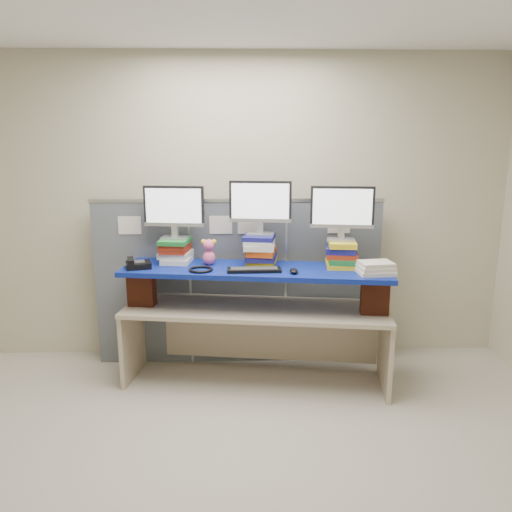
{
  "coord_description": "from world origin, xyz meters",
  "views": [
    {
      "loc": [
        0.05,
        -2.6,
        2.02
      ],
      "look_at": [
        0.15,
        1.36,
        1.11
      ],
      "focal_mm": 35.0,
      "sensor_mm": 36.0,
      "label": 1
    }
  ],
  "objects_px": {
    "desk": "(256,322)",
    "blue_board": "(256,270)",
    "monitor_right": "(342,210)",
    "keyboard": "(254,270)",
    "monitor_center": "(260,204)",
    "monitor_left": "(174,209)",
    "desk_phone": "(137,264)"
  },
  "relations": [
    {
      "from": "desk",
      "to": "blue_board",
      "type": "relative_size",
      "value": 1.03
    },
    {
      "from": "monitor_right",
      "to": "keyboard",
      "type": "relative_size",
      "value": 1.18
    },
    {
      "from": "blue_board",
      "to": "monitor_center",
      "type": "relative_size",
      "value": 4.28
    },
    {
      "from": "desk",
      "to": "keyboard",
      "type": "bearing_deg",
      "value": -91.53
    },
    {
      "from": "desk",
      "to": "monitor_left",
      "type": "relative_size",
      "value": 4.42
    },
    {
      "from": "blue_board",
      "to": "keyboard",
      "type": "distance_m",
      "value": 0.12
    },
    {
      "from": "monitor_left",
      "to": "keyboard",
      "type": "relative_size",
      "value": 1.18
    },
    {
      "from": "desk",
      "to": "monitor_center",
      "type": "xyz_separation_m",
      "value": [
        0.04,
        0.11,
        0.98
      ]
    },
    {
      "from": "monitor_center",
      "to": "keyboard",
      "type": "distance_m",
      "value": 0.55
    },
    {
      "from": "monitor_center",
      "to": "monitor_right",
      "type": "relative_size",
      "value": 1.0
    },
    {
      "from": "blue_board",
      "to": "desk_phone",
      "type": "relative_size",
      "value": 9.26
    },
    {
      "from": "monitor_center",
      "to": "keyboard",
      "type": "xyz_separation_m",
      "value": [
        -0.06,
        -0.23,
        -0.49
      ]
    },
    {
      "from": "blue_board",
      "to": "desk_phone",
      "type": "bearing_deg",
      "value": -173.61
    },
    {
      "from": "monitor_right",
      "to": "desk",
      "type": "bearing_deg",
      "value": -170.22
    },
    {
      "from": "blue_board",
      "to": "monitor_left",
      "type": "bearing_deg",
      "value": 170.45
    },
    {
      "from": "keyboard",
      "to": "desk_phone",
      "type": "relative_size",
      "value": 1.83
    },
    {
      "from": "keyboard",
      "to": "monitor_center",
      "type": "bearing_deg",
      "value": 73.89
    },
    {
      "from": "blue_board",
      "to": "monitor_left",
      "type": "xyz_separation_m",
      "value": [
        -0.68,
        0.21,
        0.48
      ]
    },
    {
      "from": "blue_board",
      "to": "desk",
      "type": "bearing_deg",
      "value": 90.64
    },
    {
      "from": "desk",
      "to": "desk_phone",
      "type": "relative_size",
      "value": 9.55
    },
    {
      "from": "blue_board",
      "to": "monitor_left",
      "type": "relative_size",
      "value": 4.28
    },
    {
      "from": "monitor_right",
      "to": "desk_phone",
      "type": "xyz_separation_m",
      "value": [
        -1.67,
        -0.0,
        -0.44
      ]
    },
    {
      "from": "desk",
      "to": "desk_phone",
      "type": "bearing_deg",
      "value": -173.61
    },
    {
      "from": "desk",
      "to": "blue_board",
      "type": "distance_m",
      "value": 0.45
    },
    {
      "from": "monitor_right",
      "to": "monitor_center",
      "type": "bearing_deg",
      "value": -180.0
    },
    {
      "from": "monitor_right",
      "to": "keyboard",
      "type": "height_order",
      "value": "monitor_right"
    },
    {
      "from": "monitor_right",
      "to": "desk_phone",
      "type": "relative_size",
      "value": 2.16
    },
    {
      "from": "keyboard",
      "to": "desk",
      "type": "bearing_deg",
      "value": 78.75
    },
    {
      "from": "blue_board",
      "to": "keyboard",
      "type": "bearing_deg",
      "value": -91.53
    },
    {
      "from": "desk_phone",
      "to": "keyboard",
      "type": "bearing_deg",
      "value": -24.21
    },
    {
      "from": "desk",
      "to": "desk_phone",
      "type": "xyz_separation_m",
      "value": [
        -0.97,
        0.02,
        0.5
      ]
    },
    {
      "from": "monitor_left",
      "to": "monitor_right",
      "type": "height_order",
      "value": "monitor_right"
    }
  ]
}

